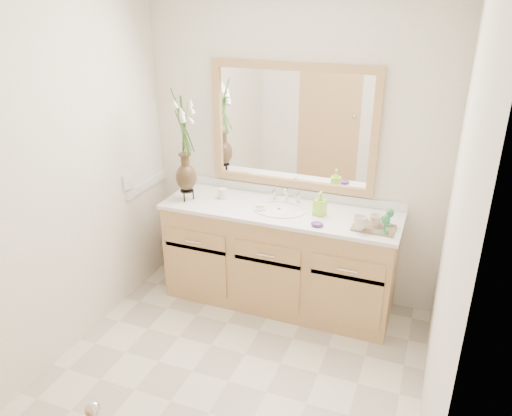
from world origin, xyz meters
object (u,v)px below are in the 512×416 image
at_px(tray, 374,228).
at_px(tumbler, 222,193).
at_px(flower_vase, 184,134).
at_px(soap_bottle, 320,205).

bearing_deg(tray, tumbler, 175.47).
bearing_deg(flower_vase, tumbler, 26.18).
height_order(soap_bottle, tray, soap_bottle).
xyz_separation_m(flower_vase, tumbler, (0.25, 0.12, -0.49)).
bearing_deg(soap_bottle, flower_vase, -162.59).
distance_m(soap_bottle, tray, 0.43).
xyz_separation_m(soap_bottle, tray, (0.42, -0.10, -0.07)).
relative_size(tumbler, tray, 0.29).
bearing_deg(soap_bottle, tray, -0.48).
height_order(tumbler, soap_bottle, soap_bottle).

